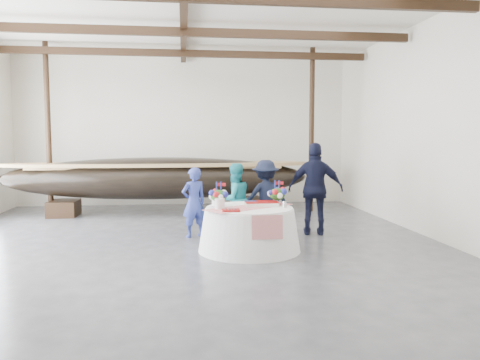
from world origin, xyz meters
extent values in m
cube|color=#3D3D42|center=(0.00, 0.00, 0.00)|extent=(10.00, 12.00, 0.01)
cube|color=silver|center=(0.00, 6.00, 2.25)|extent=(10.00, 0.02, 4.50)
cube|color=silver|center=(0.00, -6.00, 2.25)|extent=(10.00, 0.02, 4.50)
cube|color=silver|center=(5.00, 0.00, 2.25)|extent=(0.02, 12.00, 4.50)
cube|color=black|center=(0.00, 1.50, 4.25)|extent=(9.80, 0.12, 0.18)
cube|color=black|center=(0.00, 4.00, 4.25)|extent=(9.80, 0.12, 0.18)
cube|color=black|center=(0.00, 0.00, 4.38)|extent=(0.15, 11.76, 0.15)
cylinder|color=black|center=(-3.50, 4.14, 2.25)|extent=(0.14, 0.14, 4.50)
cylinder|color=black|center=(3.50, 4.14, 2.25)|extent=(0.14, 0.14, 4.50)
cube|color=black|center=(-3.18, 4.14, 0.20)|extent=(0.71, 0.92, 0.41)
cube|color=black|center=(1.72, 4.14, 0.20)|extent=(0.71, 0.92, 0.41)
ellipsoid|color=black|center=(-0.73, 4.14, 0.97)|extent=(8.17, 1.63, 1.12)
cube|color=#9E7A4C|center=(-0.73, 4.14, 1.28)|extent=(6.54, 1.07, 0.06)
cone|color=silver|center=(1.15, -0.20, 0.38)|extent=(1.86, 1.86, 0.77)
cylinder|color=silver|center=(1.15, -0.20, 0.78)|extent=(1.58, 1.58, 0.04)
cube|color=red|center=(1.15, -0.20, 0.80)|extent=(1.74, 1.40, 0.01)
cube|color=white|center=(1.39, -0.07, 0.83)|extent=(0.60, 0.40, 0.07)
cylinder|color=white|center=(0.59, -0.35, 0.89)|extent=(0.18, 0.18, 0.19)
cylinder|color=white|center=(0.57, 0.12, 0.91)|extent=(0.18, 0.18, 0.21)
cube|color=maroon|center=(0.77, -0.62, 0.81)|extent=(0.30, 0.24, 0.03)
cone|color=silver|center=(1.77, -0.32, 0.86)|extent=(0.09, 0.09, 0.12)
imported|color=navy|center=(0.17, 1.10, 0.73)|extent=(0.62, 0.53, 1.45)
imported|color=teal|center=(1.02, 1.08, 0.77)|extent=(0.91, 0.82, 1.53)
imported|color=black|center=(1.70, 1.26, 0.79)|extent=(1.07, 0.67, 1.59)
imported|color=black|center=(2.74, 1.04, 0.98)|extent=(1.23, 0.74, 1.96)
camera|label=1|loc=(-0.04, -8.53, 2.07)|focal=35.00mm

